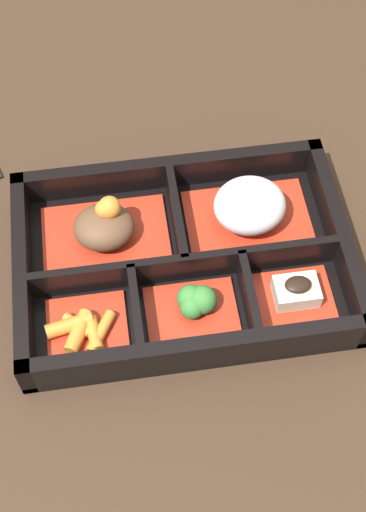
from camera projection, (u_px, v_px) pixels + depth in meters
ground_plane at (183, 269)px, 0.73m from camera, size 3.00×3.00×0.00m
bento_base at (183, 266)px, 0.73m from camera, size 0.33×0.23×0.01m
bento_rim at (184, 260)px, 0.71m from camera, size 0.33×0.23×0.05m
bowl_stew at (105, 228)px, 0.73m from camera, size 0.13×0.09×0.05m
bowl_rice at (249, 209)px, 0.73m from camera, size 0.13×0.09×0.05m
bowl_carrots at (84, 327)px, 0.68m from camera, size 0.08×0.07×0.02m
bowl_greens at (195, 304)px, 0.69m from camera, size 0.09×0.06×0.03m
bowl_tofu at (296, 294)px, 0.70m from camera, size 0.07×0.06×0.03m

